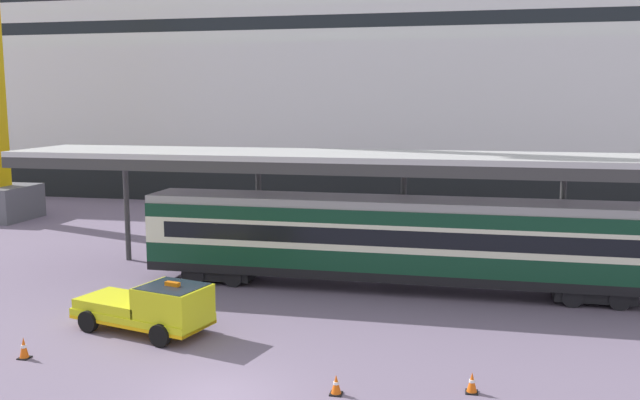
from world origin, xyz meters
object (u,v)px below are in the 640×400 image
Objects in this scene: service_truck at (153,307)px; traffic_cone_far at (472,383)px; traffic_cone_near at (336,385)px; traffic_cone_mid at (24,348)px; cruise_ship at (208,40)px; train_carriage at (397,239)px.

service_truck is 11.66m from traffic_cone_far.
service_truck is 8.38m from traffic_cone_near.
traffic_cone_near is at bearing -166.23° from traffic_cone_far.
service_truck reaches higher than traffic_cone_far.
service_truck reaches higher than traffic_cone_near.
cruise_ship is at bearing 104.40° from traffic_cone_mid.
cruise_ship is 29.96× the size of service_truck.
traffic_cone_near is at bearing -93.01° from train_carriage.
traffic_cone_far reaches higher than traffic_cone_near.
train_carriage is 11.02m from traffic_cone_far.
train_carriage is 31.50× the size of traffic_cone_mid.
traffic_cone_mid is at bearing 177.12° from traffic_cone_near.
cruise_ship is 280.49× the size of traffic_cone_near.
service_truck is 4.45m from traffic_cone_mid.
train_carriage reaches higher than traffic_cone_far.
traffic_cone_mid is at bearing -178.37° from traffic_cone_far.
train_carriage reaches higher than traffic_cone_near.
cruise_ship is at bearing 108.84° from service_truck.
cruise_ship reaches higher than traffic_cone_mid.
service_truck is (15.61, -45.76, -13.60)m from cruise_ship.
traffic_cone_far is at bearing 1.63° from traffic_cone_mid.
service_truck is at bearing 153.60° from traffic_cone_near.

